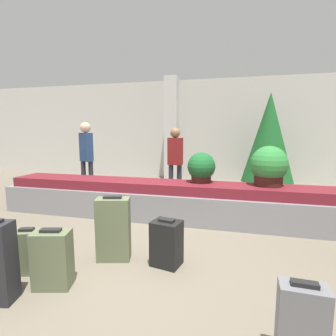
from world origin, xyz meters
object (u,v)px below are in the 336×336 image
(suitcase_0, at_px, (167,243))
(suitcase_3, at_px, (301,326))
(traveler_0, at_px, (86,152))
(decorated_tree, at_px, (269,138))
(potted_plant_0, at_px, (201,168))
(potted_plant_1, at_px, (269,167))
(pillar, at_px, (172,130))
(traveler_1, at_px, (175,157))
(suitcase_6, at_px, (53,259))
(suitcase_4, at_px, (113,229))
(suitcase_2, at_px, (28,251))

(suitcase_0, height_order, suitcase_3, suitcase_3)
(traveler_0, height_order, decorated_tree, decorated_tree)
(suitcase_0, xyz_separation_m, potted_plant_0, (0.17, 1.75, 0.65))
(potted_plant_1, relative_size, traveler_0, 0.37)
(decorated_tree, bearing_deg, pillar, 171.15)
(pillar, xyz_separation_m, potted_plant_1, (2.48, -3.46, -0.62))
(traveler_1, bearing_deg, pillar, 117.17)
(suitcase_6, xyz_separation_m, decorated_tree, (2.60, 5.47, 1.09))
(suitcase_3, height_order, decorated_tree, decorated_tree)
(suitcase_0, relative_size, decorated_tree, 0.21)
(pillar, xyz_separation_m, suitcase_3, (2.39, -6.28, -1.31))
(potted_plant_1, distance_m, traveler_0, 4.09)
(suitcase_4, height_order, traveler_0, traveler_0)
(suitcase_4, xyz_separation_m, decorated_tree, (2.27, 4.79, 1.00))
(potted_plant_0, height_order, decorated_tree, decorated_tree)
(suitcase_2, relative_size, suitcase_6, 0.84)
(pillar, distance_m, traveler_0, 2.93)
(suitcase_0, bearing_deg, potted_plant_1, 65.33)
(suitcase_4, bearing_deg, suitcase_2, -161.98)
(decorated_tree, bearing_deg, potted_plant_1, -96.20)
(suitcase_2, relative_size, traveler_0, 0.29)
(potted_plant_1, bearing_deg, suitcase_2, -140.10)
(pillar, xyz_separation_m, traveler_1, (0.60, -2.12, -0.63))
(potted_plant_1, bearing_deg, suitcase_3, -91.90)
(decorated_tree, bearing_deg, suitcase_2, -119.90)
(traveler_0, height_order, traveler_1, traveler_0)
(suitcase_3, bearing_deg, decorated_tree, 88.16)
(suitcase_2, relative_size, potted_plant_0, 0.96)
(pillar, relative_size, suitcase_6, 5.30)
(pillar, bearing_deg, decorated_tree, -8.85)
(pillar, bearing_deg, potted_plant_0, -68.37)
(suitcase_6, relative_size, decorated_tree, 0.23)
(potted_plant_0, bearing_deg, pillar, 111.63)
(pillar, distance_m, suitcase_6, 6.05)
(suitcase_2, bearing_deg, suitcase_0, 1.78)
(potted_plant_0, xyz_separation_m, potted_plant_1, (1.11, -0.01, 0.06))
(pillar, height_order, suitcase_2, pillar)
(traveler_0, distance_m, traveler_1, 2.12)
(pillar, bearing_deg, suitcase_3, -69.22)
(suitcase_0, height_order, suitcase_4, suitcase_4)
(potted_plant_1, height_order, traveler_0, traveler_0)
(suitcase_0, relative_size, suitcase_2, 1.10)
(suitcase_6, bearing_deg, potted_plant_1, 32.54)
(suitcase_0, distance_m, traveler_0, 3.91)
(pillar, height_order, traveler_0, pillar)
(suitcase_2, relative_size, traveler_1, 0.31)
(suitcase_3, bearing_deg, traveler_1, 115.49)
(suitcase_2, height_order, potted_plant_0, potted_plant_0)
(suitcase_3, xyz_separation_m, suitcase_6, (-2.18, 0.38, 0.00))
(suitcase_4, relative_size, decorated_tree, 0.31)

